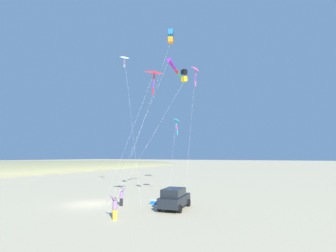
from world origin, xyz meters
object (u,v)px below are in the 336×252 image
(person_adult_flyer, at_px, (122,196))
(person_child_green_jacket, at_px, (115,206))
(kite_box_striped_overhead, at_px, (184,76))
(parked_car, at_px, (174,198))
(kite_delta_magenta_far_left, at_px, (176,120))
(kite_windsock_white_trailing, at_px, (173,66))
(cooler_box, at_px, (154,202))
(kite_delta_red_high_left, at_px, (125,58))
(kite_delta_yellow_midlevel, at_px, (154,73))
(kite_delta_orange_high_right, at_px, (196,69))
(kite_box_small_distant, at_px, (171,37))

(person_adult_flyer, bearing_deg, person_child_green_jacket, 124.60)
(person_adult_flyer, height_order, kite_box_striped_overhead, kite_box_striped_overhead)
(kite_box_striped_overhead, bearing_deg, parked_car, 50.21)
(person_adult_flyer, xyz_separation_m, kite_delta_magenta_far_left, (-2.08, -7.51, 8.23))
(person_adult_flyer, relative_size, kite_windsock_white_trailing, 0.10)
(cooler_box, relative_size, person_child_green_jacket, 0.35)
(cooler_box, distance_m, person_adult_flyer, 3.28)
(kite_delta_red_high_left, bearing_deg, kite_windsock_white_trailing, -168.02)
(kite_delta_yellow_midlevel, xyz_separation_m, kite_box_striped_overhead, (-2.03, -2.28, 0.05))
(kite_box_striped_overhead, bearing_deg, kite_delta_yellow_midlevel, 48.29)
(kite_delta_yellow_midlevel, bearing_deg, kite_delta_magenta_far_left, -77.92)
(kite_windsock_white_trailing, height_order, kite_delta_orange_high_right, kite_delta_orange_high_right)
(parked_car, distance_m, kite_box_striped_overhead, 11.69)
(kite_delta_red_high_left, xyz_separation_m, kite_delta_yellow_midlevel, (-9.02, 6.44, -5.66))
(person_child_green_jacket, height_order, kite_windsock_white_trailing, kite_windsock_white_trailing)
(person_child_green_jacket, relative_size, kite_delta_yellow_midlevel, 0.14)
(person_adult_flyer, relative_size, kite_delta_yellow_midlevel, 0.13)
(kite_delta_orange_high_right, relative_size, kite_delta_magenta_far_left, 2.00)
(cooler_box, distance_m, kite_delta_red_high_left, 19.96)
(kite_box_small_distant, bearing_deg, person_adult_flyer, 31.40)
(kite_delta_red_high_left, bearing_deg, kite_delta_yellow_midlevel, 144.47)
(kite_windsock_white_trailing, distance_m, kite_delta_magenta_far_left, 7.13)
(kite_delta_magenta_far_left, bearing_deg, kite_windsock_white_trailing, -22.02)
(kite_box_small_distant, bearing_deg, kite_windsock_white_trailing, -63.98)
(parked_car, relative_size, kite_delta_orange_high_right, 0.24)
(person_child_green_jacket, bearing_deg, kite_box_striped_overhead, -113.96)
(kite_windsock_white_trailing, xyz_separation_m, kite_delta_yellow_midlevel, (-2.23, 7.88, -3.71))
(kite_delta_red_high_left, xyz_separation_m, kite_delta_magenta_far_left, (-7.39, -1.20, -9.04))
(kite_delta_red_high_left, xyz_separation_m, kite_box_striped_overhead, (-11.05, 4.16, -5.61))
(person_adult_flyer, bearing_deg, kite_delta_yellow_midlevel, 177.96)
(cooler_box, bearing_deg, kite_delta_orange_high_right, -85.80)
(parked_car, relative_size, cooler_box, 7.31)
(person_adult_flyer, relative_size, kite_delta_magenta_far_left, 0.18)
(kite_windsock_white_trailing, bearing_deg, kite_box_small_distant, 116.02)
(person_child_green_jacket, height_order, kite_delta_yellow_midlevel, kite_delta_yellow_midlevel)
(parked_car, height_order, kite_windsock_white_trailing, kite_windsock_white_trailing)
(person_child_green_jacket, distance_m, kite_delta_magenta_far_left, 14.33)
(kite_windsock_white_trailing, bearing_deg, person_adult_flyer, 79.16)
(person_child_green_jacket, distance_m, kite_delta_yellow_midlevel, 12.29)
(parked_car, height_order, person_child_green_jacket, parked_car)
(person_adult_flyer, height_order, kite_delta_yellow_midlevel, kite_delta_yellow_midlevel)
(person_child_green_jacket, xyz_separation_m, kite_delta_orange_high_right, (1.60, -19.98, 17.43))
(kite_delta_red_high_left, relative_size, kite_delta_yellow_midlevel, 1.44)
(person_adult_flyer, distance_m, kite_delta_red_high_left, 19.14)
(parked_car, bearing_deg, kite_delta_red_high_left, -25.64)
(cooler_box, bearing_deg, person_child_green_jacket, 95.36)
(kite_windsock_white_trailing, bearing_deg, kite_box_striped_overhead, 127.25)
(parked_car, distance_m, person_child_green_jacket, 5.96)
(kite_windsock_white_trailing, bearing_deg, kite_delta_orange_high_right, -88.79)
(kite_delta_red_high_left, height_order, kite_delta_orange_high_right, kite_delta_orange_high_right)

